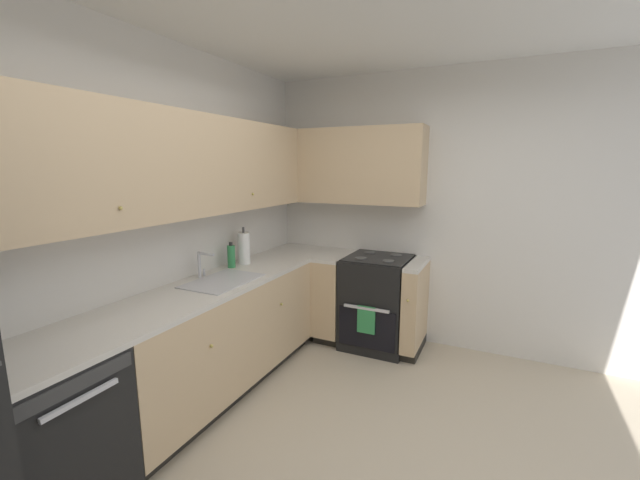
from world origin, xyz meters
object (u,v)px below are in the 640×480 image
at_px(dishwasher, 47,440).
at_px(oven_range, 377,301).
at_px(soap_bottle, 231,256).
at_px(paper_towel_roll, 244,248).

xyz_separation_m(dishwasher, oven_range, (2.64, -0.89, 0.02)).
xyz_separation_m(oven_range, soap_bottle, (-0.91, 1.07, 0.54)).
distance_m(dishwasher, paper_towel_roll, 1.99).
bearing_deg(paper_towel_roll, soap_bottle, 172.91).
bearing_deg(dishwasher, oven_range, -18.64).
bearing_deg(soap_bottle, oven_range, -49.65).
relative_size(dishwasher, paper_towel_roll, 2.46).
distance_m(dishwasher, soap_bottle, 1.83).
height_order(oven_range, soap_bottle, soap_bottle).
distance_m(oven_range, soap_bottle, 1.51).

